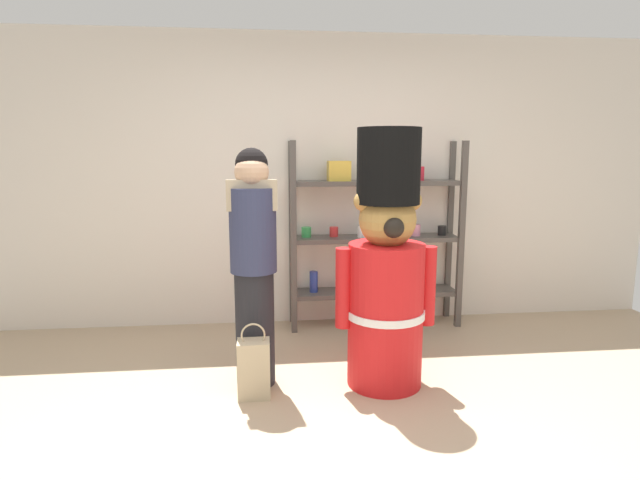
# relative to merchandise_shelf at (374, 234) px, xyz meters

# --- Properties ---
(ground_plane) EXTENTS (6.40, 6.40, 0.00)m
(ground_plane) POSITION_rel_merchandise_shelf_xyz_m (-0.49, -1.98, -0.84)
(ground_plane) COLOR tan
(back_wall) EXTENTS (6.40, 0.12, 2.60)m
(back_wall) POSITION_rel_merchandise_shelf_xyz_m (-0.49, 0.22, 0.46)
(back_wall) COLOR silver
(back_wall) RESTS_ON ground_plane
(merchandise_shelf) EXTENTS (1.54, 0.35, 1.67)m
(merchandise_shelf) POSITION_rel_merchandise_shelf_xyz_m (0.00, 0.00, 0.00)
(merchandise_shelf) COLOR #4C4742
(merchandise_shelf) RESTS_ON ground_plane
(teddy_bear_guard) EXTENTS (0.68, 0.53, 1.73)m
(teddy_bear_guard) POSITION_rel_merchandise_shelf_xyz_m (-0.18, -1.23, -0.06)
(teddy_bear_guard) COLOR red
(teddy_bear_guard) RESTS_ON ground_plane
(person_shopper) EXTENTS (0.32, 0.31, 1.60)m
(person_shopper) POSITION_rel_merchandise_shelf_xyz_m (-1.05, -1.13, 0.01)
(person_shopper) COLOR black
(person_shopper) RESTS_ON ground_plane
(shopping_bag) EXTENTS (0.21, 0.16, 0.50)m
(shopping_bag) POSITION_rel_merchandise_shelf_xyz_m (-1.06, -1.34, -0.65)
(shopping_bag) COLOR #C1AD89
(shopping_bag) RESTS_ON ground_plane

